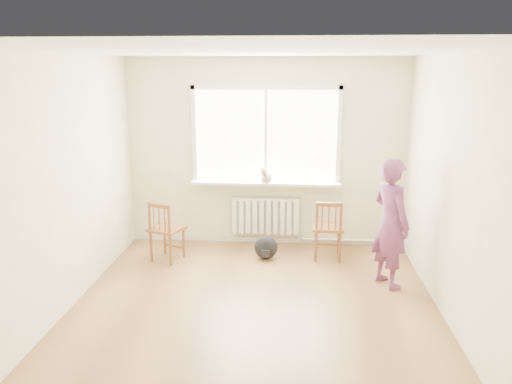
% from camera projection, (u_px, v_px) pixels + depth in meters
% --- Properties ---
extents(floor, '(4.50, 4.50, 0.00)m').
position_uv_depth(floor, '(253.00, 313.00, 5.33)').
color(floor, olive).
rests_on(floor, ground).
extents(ceiling, '(4.50, 4.50, 0.00)m').
position_uv_depth(ceiling, '(253.00, 51.00, 4.68)').
color(ceiling, white).
rests_on(ceiling, back_wall).
extents(back_wall, '(4.00, 0.01, 2.70)m').
position_uv_depth(back_wall, '(266.00, 153.00, 7.18)').
color(back_wall, beige).
rests_on(back_wall, ground).
extents(window, '(2.12, 0.05, 1.42)m').
position_uv_depth(window, '(266.00, 132.00, 7.08)').
color(window, white).
rests_on(window, back_wall).
extents(windowsill, '(2.15, 0.22, 0.04)m').
position_uv_depth(windowsill, '(265.00, 183.00, 7.17)').
color(windowsill, white).
rests_on(windowsill, back_wall).
extents(radiator, '(1.00, 0.12, 0.55)m').
position_uv_depth(radiator, '(265.00, 215.00, 7.31)').
color(radiator, white).
rests_on(radiator, back_wall).
extents(heating_pipe, '(1.40, 0.04, 0.04)m').
position_uv_depth(heating_pipe, '(350.00, 240.00, 7.34)').
color(heating_pipe, silver).
rests_on(heating_pipe, back_wall).
extents(baseboard, '(4.00, 0.03, 0.08)m').
position_uv_depth(baseboard, '(265.00, 239.00, 7.48)').
color(baseboard, beige).
rests_on(baseboard, ground).
extents(chair_left, '(0.52, 0.51, 0.83)m').
position_uv_depth(chair_left, '(165.00, 231.00, 6.67)').
color(chair_left, brown).
rests_on(chair_left, floor).
extents(chair_right, '(0.43, 0.41, 0.84)m').
position_uv_depth(chair_right, '(328.00, 230.00, 6.72)').
color(chair_right, brown).
rests_on(chair_right, floor).
extents(person, '(0.59, 0.67, 1.55)m').
position_uv_depth(person, '(391.00, 223.00, 5.84)').
color(person, '#CE4447').
rests_on(person, floor).
extents(cat, '(0.24, 0.40, 0.27)m').
position_uv_depth(cat, '(266.00, 176.00, 7.06)').
color(cat, beige).
rests_on(cat, windowsill).
extents(backpack, '(0.36, 0.30, 0.32)m').
position_uv_depth(backpack, '(266.00, 247.00, 6.81)').
color(backpack, black).
rests_on(backpack, floor).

